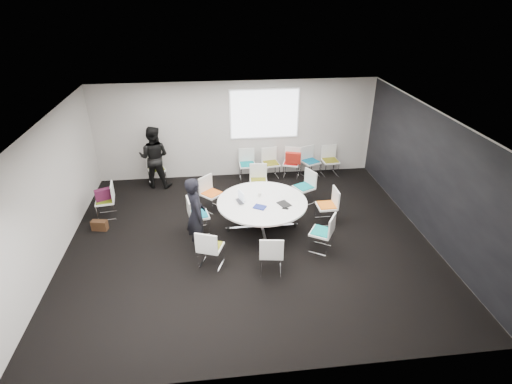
{
  "coord_description": "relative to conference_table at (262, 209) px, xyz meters",
  "views": [
    {
      "loc": [
        -0.71,
        -7.44,
        5.17
      ],
      "look_at": [
        0.2,
        0.4,
        1.0
      ],
      "focal_mm": 28.0,
      "sensor_mm": 36.0,
      "label": 1
    }
  ],
  "objects": [
    {
      "name": "brown_bag",
      "position": [
        -3.78,
        0.38,
        -0.4
      ],
      "size": [
        0.38,
        0.23,
        0.24
      ],
      "primitive_type": "cube",
      "rotation": [
        0.0,
        0.0,
        -0.19
      ],
      "color": "#351F11",
      "rests_on": "ground"
    },
    {
      "name": "chair_person_back",
      "position": [
        -2.68,
        2.73,
        -0.25
      ],
      "size": [
        0.58,
        0.58,
        0.88
      ],
      "rotation": [
        0.0,
        0.0,
        3.48
      ],
      "color": "silver",
      "rests_on": "ground"
    },
    {
      "name": "papers_front",
      "position": [
        0.64,
        -0.17,
        0.21
      ],
      "size": [
        0.35,
        0.3,
        0.0
      ],
      "primitive_type": "cube",
      "rotation": [
        0.0,
        0.0,
        -0.35
      ],
      "color": "white",
      "rests_on": "conference_table"
    },
    {
      "name": "room_shell",
      "position": [
        -0.25,
        -0.43,
        0.88
      ],
      "size": [
        8.08,
        7.08,
        2.88
      ],
      "color": "black",
      "rests_on": "ground"
    },
    {
      "name": "person_main",
      "position": [
        -1.48,
        -0.61,
        0.33
      ],
      "size": [
        0.54,
        0.7,
        1.69
      ],
      "primitive_type": "imported",
      "rotation": [
        0.0,
        0.0,
        1.81
      ],
      "color": "black",
      "rests_on": "ground"
    },
    {
      "name": "projection_screen",
      "position": [
        0.45,
        3.03,
        1.33
      ],
      "size": [
        1.9,
        0.03,
        1.35
      ],
      "primitive_type": "cube",
      "color": "white",
      "rests_on": "room_shell"
    },
    {
      "name": "person_back",
      "position": [
        -2.68,
        2.57,
        0.36
      ],
      "size": [
        0.97,
        0.82,
        1.76
      ],
      "primitive_type": "imported",
      "rotation": [
        0.0,
        0.0,
        2.94
      ],
      "color": "black",
      "rests_on": "ground"
    },
    {
      "name": "chair_ring_e",
      "position": [
        -1.47,
        0.04,
        -0.25
      ],
      "size": [
        0.53,
        0.54,
        0.88
      ],
      "rotation": [
        0.0,
        0.0,
        4.91
      ],
      "color": "silver",
      "rests_on": "ground"
    },
    {
      "name": "phone",
      "position": [
        0.47,
        -0.38,
        0.21
      ],
      "size": [
        0.16,
        0.12,
        0.01
      ],
      "primitive_type": "cube",
      "rotation": [
        0.0,
        0.0,
        -0.42
      ],
      "color": "black",
      "rests_on": "conference_table"
    },
    {
      "name": "chair_back_d",
      "position": [
        1.8,
        2.73,
        -0.25
      ],
      "size": [
        0.6,
        0.59,
        0.88
      ],
      "rotation": [
        0.0,
        0.0,
        3.53
      ],
      "color": "silver",
      "rests_on": "ground"
    },
    {
      "name": "chair_back_b",
      "position": [
        0.61,
        2.73,
        -0.25
      ],
      "size": [
        0.52,
        0.51,
        0.88
      ],
      "rotation": [
        0.0,
        0.0,
        3.29
      ],
      "color": "silver",
      "rests_on": "ground"
    },
    {
      "name": "chair_back_e",
      "position": [
        2.4,
        2.73,
        -0.25
      ],
      "size": [
        0.49,
        0.48,
        0.88
      ],
      "rotation": [
        0.0,
        0.0,
        3.21
      ],
      "color": "silver",
      "rests_on": "ground"
    },
    {
      "name": "chair_ring_b",
      "position": [
        1.25,
        1.13,
        -0.25
      ],
      "size": [
        0.6,
        0.61,
        0.88
      ],
      "rotation": [
        0.0,
        0.0,
        2.02
      ],
      "color": "silver",
      "rests_on": "ground"
    },
    {
      "name": "notebook_black",
      "position": [
        0.47,
        -0.19,
        0.22
      ],
      "size": [
        0.33,
        0.36,
        0.02
      ],
      "primitive_type": "cube",
      "rotation": [
        0.0,
        0.0,
        0.43
      ],
      "color": "black",
      "rests_on": "conference_table"
    },
    {
      "name": "maroon_bag",
      "position": [
        -3.73,
        0.98,
        0.1
      ],
      "size": [
        0.42,
        0.29,
        0.28
      ],
      "primitive_type": "cube",
      "rotation": [
        0.0,
        0.0,
        0.43
      ],
      "color": "#4B1430",
      "rests_on": "chair_spare_left"
    },
    {
      "name": "chair_ring_h",
      "position": [
        1.16,
        -0.98,
        -0.25
      ],
      "size": [
        0.62,
        0.63,
        0.88
      ],
      "rotation": [
        0.0,
        0.0,
        7.29
      ],
      "color": "silver",
      "rests_on": "ground"
    },
    {
      "name": "chair_ring_c",
      "position": [
        0.11,
        1.6,
        -0.25
      ],
      "size": [
        0.5,
        0.48,
        0.88
      ],
      "rotation": [
        0.0,
        0.0,
        3.06
      ],
      "color": "silver",
      "rests_on": "ground"
    },
    {
      "name": "chair_ring_a",
      "position": [
        1.57,
        0.11,
        -0.25
      ],
      "size": [
        0.46,
        0.47,
        0.88
      ],
      "rotation": [
        0.0,
        0.0,
        1.6
      ],
      "color": "silver",
      "rests_on": "ground"
    },
    {
      "name": "chair_spare_left",
      "position": [
        -3.72,
        0.99,
        -0.25
      ],
      "size": [
        0.51,
        0.52,
        0.88
      ],
      "rotation": [
        0.0,
        0.0,
        1.72
      ],
      "color": "silver",
      "rests_on": "ground"
    },
    {
      "name": "red_jacket",
      "position": [
        1.22,
        2.48,
        0.18
      ],
      "size": [
        0.47,
        0.29,
        0.36
      ],
      "primitive_type": "cube",
      "rotation": [
        0.17,
        0.0,
        -0.32
      ],
      "color": "#AB1F15",
      "rests_on": "chair_back_c"
    },
    {
      "name": "tablet_folio",
      "position": [
        -0.09,
        -0.27,
        0.22
      ],
      "size": [
        0.33,
        0.3,
        0.03
      ],
      "primitive_type": "cube",
      "rotation": [
        0.0,
        0.0,
        -0.54
      ],
      "color": "navy",
      "rests_on": "conference_table"
    },
    {
      "name": "chair_back_c",
      "position": [
        1.22,
        2.7,
        -0.25
      ],
      "size": [
        0.58,
        0.57,
        0.88
      ],
      "rotation": [
        0.0,
        0.0,
        2.81
      ],
      "color": "silver",
      "rests_on": "ground"
    },
    {
      "name": "laptop_lid",
      "position": [
        -0.48,
        0.09,
        0.34
      ],
      "size": [
        0.12,
        0.29,
        0.22
      ],
      "primitive_type": "cube",
      "rotation": [
        0.0,
        0.0,
        1.91
      ],
      "color": "silver",
      "rests_on": "conference_table"
    },
    {
      "name": "papers_right",
      "position": [
        0.64,
        0.17,
        0.21
      ],
      "size": [
        0.37,
        0.34,
        0.0
      ],
      "primitive_type": "cube",
      "rotation": [
        0.0,
        0.0,
        0.62
      ],
      "color": "silver",
      "rests_on": "conference_table"
    },
    {
      "name": "chair_ring_d",
      "position": [
        -1.15,
        1.05,
        -0.25
      ],
      "size": [
        0.64,
        0.64,
        0.88
      ],
      "rotation": [
        0.0,
        0.0,
        3.92
      ],
      "color": "silver",
      "rests_on": "ground"
    },
    {
      "name": "conference_table",
      "position": [
        0.0,
        0.0,
        0.0
      ],
      "size": [
        2.06,
        2.06,
        0.73
      ],
      "color": "silver",
      "rests_on": "ground"
    },
    {
      "name": "chair_ring_g",
      "position": [
        -0.02,
        -1.57,
        -0.25
      ],
      "size": [
        0.52,
        0.51,
        0.88
      ],
      "rotation": [
        0.0,
        0.0,
        6.14
      ],
      "color": "silver",
      "rests_on": "ground"
    },
    {
      "name": "laptop",
      "position": [
        -0.47,
        0.04,
        0.22
      ],
      "size": [
        0.25,
        0.33,
        0.02
      ],
      "primitive_type": "imported",
      "rotation": [
        0.0,
        0.0,
        1.8
      ],
      "color": "#333338",
      "rests_on": "conference_table"
    },
    {
      "name": "chair_ring_f",
      "position": [
        -1.21,
        -1.25,
        -0.25
      ],
      "size": [
        0.59,
        0.58,
        0.88
      ],
      "rotation": [
        0.0,
        0.0,
        5.92
      ],
      "color": "silver",
      "rests_on": "ground"
    },
    {
      "name": "chair_back_a",
      "position": [
        -0.08,
        2.73,
        -0.25
      ],
      "size": [
        0.47,
        0.46,
        0.88
      ],
      "rotation": [
        0.0,
        0.0,
        3.16
      ],
      "color": "silver",
      "rests_on": "ground"
    },
    {
      "name": "cup",
      "position": [
        -0.03,
        0.25,
        0.25
      ],
      "size": [
        0.08,
        0.08,
        0.09
      ],
      "primitive_type": "cylinder",
      "color": "white",
      "rests_on": "conference_table"
    }
  ]
}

